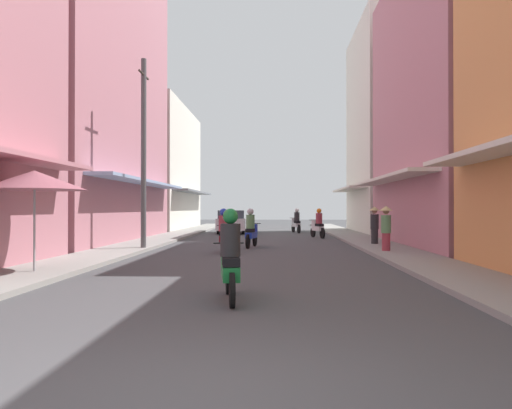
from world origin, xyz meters
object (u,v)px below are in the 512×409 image
(motorbike_blue, at_px, (251,230))
(vendor_umbrella, at_px, (35,180))
(motorbike_white, at_px, (318,225))
(pedestrian_foreground, at_px, (386,227))
(motorbike_green, at_px, (230,260))
(motorbike_maroon, at_px, (224,233))
(pedestrian_midway, at_px, (375,224))
(utility_pole, at_px, (144,153))
(parked_car, at_px, (231,222))
(motorbike_silver, at_px, (296,222))

(motorbike_blue, relative_size, vendor_umbrella, 0.73)
(motorbike_white, height_order, pedestrian_foreground, pedestrian_foreground)
(motorbike_green, xyz_separation_m, vendor_umbrella, (-4.83, 2.75, 1.53))
(motorbike_maroon, xyz_separation_m, pedestrian_midway, (5.94, 3.02, 0.23))
(vendor_umbrella, xyz_separation_m, utility_pole, (0.67, 6.82, 1.43))
(motorbike_green, bearing_deg, motorbike_white, 80.34)
(motorbike_maroon, height_order, parked_car, motorbike_maroon)
(motorbike_white, distance_m, motorbike_blue, 7.17)
(motorbike_blue, xyz_separation_m, utility_pole, (-3.95, -1.65, 2.96))
(parked_car, relative_size, pedestrian_midway, 2.54)
(pedestrian_midway, bearing_deg, parked_car, 123.79)
(vendor_umbrella, height_order, utility_pole, utility_pole)
(motorbike_silver, bearing_deg, motorbike_white, -80.08)
(pedestrian_midway, bearing_deg, motorbike_maroon, -153.03)
(pedestrian_midway, bearing_deg, motorbike_silver, 104.15)
(motorbike_blue, bearing_deg, motorbike_silver, 79.00)
(motorbike_green, bearing_deg, utility_pole, 113.51)
(parked_car, relative_size, utility_pole, 0.59)
(motorbike_green, height_order, parked_car, motorbike_green)
(motorbike_green, xyz_separation_m, pedestrian_foreground, (4.58, 8.59, 0.23))
(utility_pole, bearing_deg, pedestrian_foreground, -6.40)
(motorbike_green, distance_m, motorbike_blue, 11.22)
(parked_car, bearing_deg, motorbike_blue, -80.54)
(utility_pole, bearing_deg, motorbike_green, -66.49)
(motorbike_maroon, height_order, pedestrian_midway, pedestrian_midway)
(motorbike_blue, distance_m, pedestrian_midway, 5.12)
(motorbike_white, bearing_deg, pedestrian_midway, -72.04)
(pedestrian_foreground, bearing_deg, parked_car, 115.91)
(motorbike_maroon, relative_size, pedestrian_midway, 1.10)
(parked_car, xyz_separation_m, pedestrian_midway, (6.91, -10.32, 0.19))
(utility_pole, bearing_deg, vendor_umbrella, -95.58)
(motorbike_green, bearing_deg, motorbike_maroon, 96.93)
(motorbike_green, relative_size, motorbike_blue, 1.00)
(vendor_umbrella, bearing_deg, pedestrian_midway, 43.42)
(motorbike_white, bearing_deg, parked_car, 137.69)
(pedestrian_foreground, bearing_deg, motorbike_maroon, 176.95)
(motorbike_white, distance_m, vendor_umbrella, 16.89)
(motorbike_maroon, bearing_deg, pedestrian_foreground, -3.05)
(motorbike_silver, relative_size, motorbike_white, 1.02)
(motorbike_blue, relative_size, parked_car, 0.43)
(motorbike_blue, height_order, vendor_umbrella, vendor_umbrella)
(motorbike_green, distance_m, utility_pole, 10.85)
(pedestrian_midway, height_order, vendor_umbrella, vendor_umbrella)
(motorbike_blue, xyz_separation_m, parked_car, (-1.84, 11.01, 0.04))
(motorbike_blue, bearing_deg, motorbike_maroon, -110.38)
(motorbike_silver, height_order, pedestrian_foreground, pedestrian_foreground)
(pedestrian_foreground, height_order, vendor_umbrella, vendor_umbrella)
(motorbike_silver, xyz_separation_m, pedestrian_midway, (2.79, -11.06, 0.23))
(motorbike_white, height_order, pedestrian_midway, pedestrian_midway)
(motorbike_maroon, distance_m, vendor_umbrella, 7.36)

